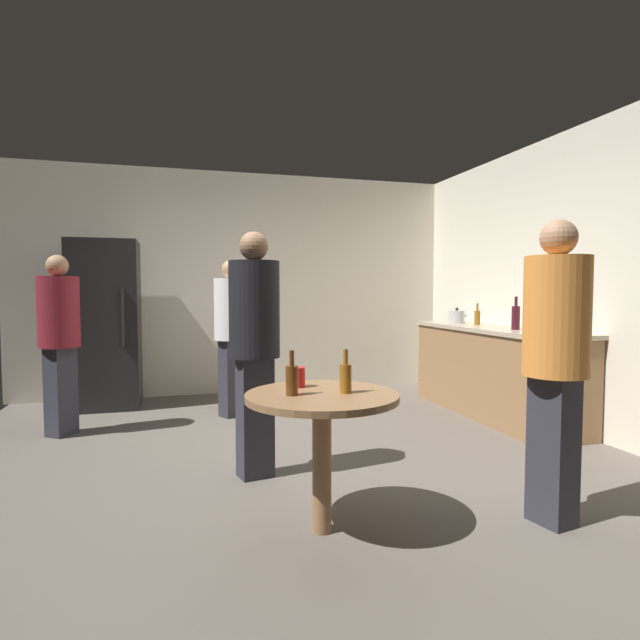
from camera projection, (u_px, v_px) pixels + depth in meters
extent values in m
cube|color=#5B544C|center=(287.00, 464.00, 3.92)|extent=(5.20, 5.20, 0.10)
cube|color=silver|center=(242.00, 284.00, 6.37)|extent=(5.32, 0.06, 2.70)
cube|color=silver|center=(578.00, 281.00, 4.55)|extent=(0.06, 5.20, 2.70)
cube|color=black|center=(106.00, 324.00, 5.57)|extent=(0.70, 0.65, 1.80)
cube|color=#262628|center=(123.00, 317.00, 5.29)|extent=(0.03, 0.03, 0.60)
cube|color=olive|center=(494.00, 374.00, 5.19)|extent=(0.60, 2.15, 0.86)
cube|color=tan|center=(495.00, 329.00, 5.16)|extent=(0.64, 2.19, 0.04)
cylinder|color=#B2B2B7|center=(457.00, 317.00, 5.76)|extent=(0.17, 0.17, 0.14)
sphere|color=black|center=(457.00, 309.00, 5.76)|extent=(0.04, 0.04, 0.04)
cone|color=#B2B2B7|center=(466.00, 316.00, 5.79)|extent=(0.09, 0.04, 0.06)
cylinder|color=#3F141E|center=(516.00, 318.00, 4.80)|extent=(0.08, 0.08, 0.22)
cylinder|color=#3F141E|center=(516.00, 301.00, 4.79)|extent=(0.03, 0.03, 0.09)
cylinder|color=#8C5919|center=(477.00, 318.00, 5.49)|extent=(0.06, 0.06, 0.15)
cylinder|color=#8C5919|center=(477.00, 307.00, 5.48)|extent=(0.02, 0.02, 0.08)
cylinder|color=olive|center=(322.00, 466.00, 2.69)|extent=(0.10, 0.10, 0.70)
cylinder|color=olive|center=(322.00, 397.00, 2.67)|extent=(0.80, 0.80, 0.03)
cylinder|color=#8C5919|center=(346.00, 379.00, 2.67)|extent=(0.06, 0.06, 0.15)
cylinder|color=#8C5919|center=(346.00, 357.00, 2.66)|extent=(0.02, 0.02, 0.08)
cylinder|color=#593314|center=(292.00, 381.00, 2.62)|extent=(0.06, 0.06, 0.15)
cylinder|color=#593314|center=(292.00, 358.00, 2.61)|extent=(0.02, 0.02, 0.08)
cylinder|color=red|center=(298.00, 377.00, 2.84)|extent=(0.08, 0.08, 0.11)
cube|color=#2D2D38|center=(61.00, 391.00, 4.50)|extent=(0.27, 0.28, 0.77)
cylinder|color=maroon|center=(59.00, 312.00, 4.45)|extent=(0.48, 0.48, 0.61)
sphere|color=tan|center=(57.00, 266.00, 4.43)|extent=(0.18, 0.18, 0.18)
cube|color=#2D2D38|center=(232.00, 378.00, 5.18)|extent=(0.27, 0.25, 0.77)
cylinder|color=white|center=(231.00, 309.00, 5.14)|extent=(0.46, 0.46, 0.61)
sphere|color=tan|center=(231.00, 269.00, 5.12)|extent=(0.18, 0.18, 0.18)
cube|color=#2D2D38|center=(553.00, 450.00, 2.79)|extent=(0.21, 0.25, 0.81)
cylinder|color=orange|center=(557.00, 316.00, 2.75)|extent=(0.40, 0.40, 0.64)
sphere|color=tan|center=(559.00, 238.00, 2.72)|extent=(0.19, 0.19, 0.19)
cube|color=#2D2D38|center=(255.00, 417.00, 3.50)|extent=(0.25, 0.21, 0.82)
cylinder|color=black|center=(254.00, 309.00, 3.45)|extent=(0.41, 0.41, 0.65)
sphere|color=#8C6647|center=(254.00, 246.00, 3.43)|extent=(0.19, 0.19, 0.19)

